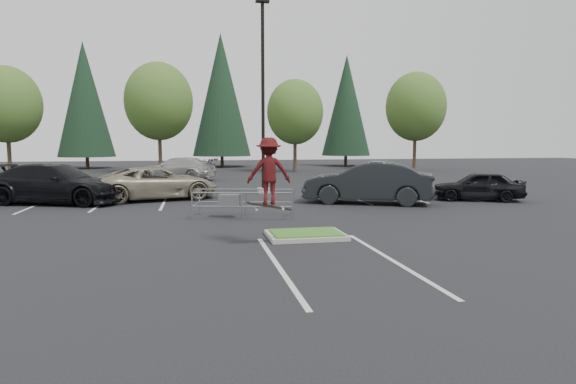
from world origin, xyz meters
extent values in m
plane|color=black|center=(0.00, 0.00, 0.00)|extent=(120.00, 120.00, 0.00)
cube|color=gray|center=(0.00, 0.00, 0.06)|extent=(2.20, 1.60, 0.12)
cube|color=#306B21|center=(0.00, 0.00, 0.13)|extent=(1.95, 1.35, 0.05)
cube|color=beige|center=(-4.50, 9.00, 0.00)|extent=(0.12, 5.20, 0.01)
cube|color=beige|center=(-7.20, 9.00, 0.00)|extent=(0.12, 5.20, 0.01)
cube|color=beige|center=(-9.90, 9.00, 0.00)|extent=(0.12, 5.20, 0.01)
cube|color=beige|center=(4.50, 9.00, 0.00)|extent=(0.12, 5.20, 0.01)
cube|color=beige|center=(7.20, 9.00, 0.00)|extent=(0.12, 5.20, 0.01)
cube|color=beige|center=(9.90, 9.00, 0.00)|extent=(0.12, 5.20, 0.01)
cube|color=beige|center=(-1.35, -3.00, 0.00)|extent=(0.12, 6.00, 0.01)
cube|color=beige|center=(1.35, -3.00, 0.00)|extent=(0.12, 6.00, 0.01)
cube|color=gray|center=(0.50, 12.00, 0.15)|extent=(0.60, 0.60, 0.30)
cylinder|color=black|center=(0.50, 12.00, 5.00)|extent=(0.18, 0.18, 10.00)
cube|color=black|center=(0.50, 12.00, 10.00)|extent=(0.70, 0.35, 0.25)
cylinder|color=#38281C|center=(-18.00, 30.00, 1.61)|extent=(0.32, 0.32, 3.23)
ellipsoid|color=#295820|center=(-18.00, 30.00, 5.78)|extent=(5.44, 5.44, 6.26)
sphere|color=#295820|center=(-17.40, 29.70, 5.10)|extent=(3.40, 3.40, 3.40)
sphere|color=#295820|center=(-18.50, 30.40, 5.27)|extent=(3.74, 3.74, 3.74)
cylinder|color=#38281C|center=(-6.00, 30.50, 1.75)|extent=(0.32, 0.32, 3.50)
ellipsoid|color=#295820|center=(-6.00, 30.50, 6.26)|extent=(5.89, 5.89, 6.77)
sphere|color=#295820|center=(-5.40, 30.20, 5.52)|extent=(3.68, 3.68, 3.68)
sphere|color=#295820|center=(-6.50, 30.90, 5.70)|extent=(4.05, 4.05, 4.05)
cylinder|color=#38281C|center=(6.00, 29.80, 1.52)|extent=(0.32, 0.32, 3.04)
ellipsoid|color=#295820|center=(6.00, 29.80, 5.44)|extent=(5.12, 5.12, 5.89)
sphere|color=#295820|center=(6.60, 29.50, 4.80)|extent=(3.20, 3.20, 3.20)
sphere|color=#295820|center=(5.50, 30.20, 4.96)|extent=(3.52, 3.52, 3.52)
cylinder|color=#38281C|center=(18.00, 30.30, 1.71)|extent=(0.32, 0.32, 3.42)
ellipsoid|color=#295820|center=(18.00, 30.30, 6.12)|extent=(5.76, 5.76, 6.62)
sphere|color=#295820|center=(18.60, 30.00, 5.40)|extent=(3.60, 3.60, 3.60)
sphere|color=#295820|center=(17.50, 30.70, 5.58)|extent=(3.96, 3.96, 3.96)
cylinder|color=#38281C|center=(-14.00, 40.00, 0.60)|extent=(0.36, 0.36, 1.20)
cone|color=black|center=(-14.00, 40.00, 7.10)|extent=(5.72, 5.72, 11.80)
cylinder|color=#38281C|center=(0.00, 40.50, 0.60)|extent=(0.36, 0.36, 1.20)
cone|color=black|center=(0.00, 40.50, 7.85)|extent=(6.38, 6.38, 13.30)
cylinder|color=#38281C|center=(14.00, 39.50, 0.60)|extent=(0.36, 0.36, 1.20)
cone|color=black|center=(14.00, 39.50, 6.85)|extent=(5.50, 5.50, 11.30)
cylinder|color=gray|center=(-3.22, 3.79, 0.51)|extent=(0.05, 0.05, 1.01)
cylinder|color=gray|center=(-2.95, 4.99, 0.51)|extent=(0.05, 0.05, 1.01)
cylinder|color=gray|center=(-1.50, 3.40, 0.51)|extent=(0.05, 0.05, 1.01)
cylinder|color=gray|center=(-1.23, 4.60, 0.51)|extent=(0.05, 0.05, 1.01)
cylinder|color=gray|center=(0.22, 3.01, 0.51)|extent=(0.05, 0.05, 1.01)
cylinder|color=gray|center=(0.49, 4.21, 0.51)|extent=(0.05, 0.05, 1.01)
cylinder|color=gray|center=(-1.50, 3.40, 0.49)|extent=(3.45, 0.82, 0.04)
cylinder|color=gray|center=(-1.50, 3.40, 0.97)|extent=(3.45, 0.82, 0.04)
cylinder|color=gray|center=(-1.23, 4.60, 0.49)|extent=(3.45, 0.82, 0.04)
cylinder|color=gray|center=(-1.23, 4.60, 0.97)|extent=(3.45, 0.82, 0.04)
cube|color=gray|center=(-1.88, 4.12, 0.64)|extent=(0.83, 0.61, 0.42)
cube|color=black|center=(-1.20, -0.83, 1.05)|extent=(1.17, 0.43, 0.26)
cylinder|color=beige|center=(-1.55, -0.94, 0.99)|extent=(0.07, 0.04, 0.07)
cylinder|color=beige|center=(-1.55, -0.71, 0.99)|extent=(0.07, 0.04, 0.07)
cylinder|color=beige|center=(-0.85, -0.94, 0.99)|extent=(0.07, 0.04, 0.07)
cylinder|color=beige|center=(-0.85, -0.71, 0.99)|extent=(0.07, 0.04, 0.07)
imported|color=maroon|center=(-1.20, -0.83, 1.98)|extent=(1.17, 0.70, 1.76)
imported|color=gray|center=(-4.91, 10.21, 0.79)|extent=(6.19, 4.11, 1.58)
imported|color=black|center=(-9.24, 9.59, 0.89)|extent=(6.61, 4.39, 1.78)
imported|color=black|center=(4.50, 7.00, 0.93)|extent=(5.99, 4.14, 1.87)
imported|color=black|center=(10.00, 7.00, 0.69)|extent=(4.37, 3.07, 1.38)
imported|color=#B2B2AC|center=(-4.22, 22.00, 0.82)|extent=(6.09, 4.38, 1.64)
camera|label=1|loc=(-3.15, -13.32, 2.75)|focal=30.00mm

